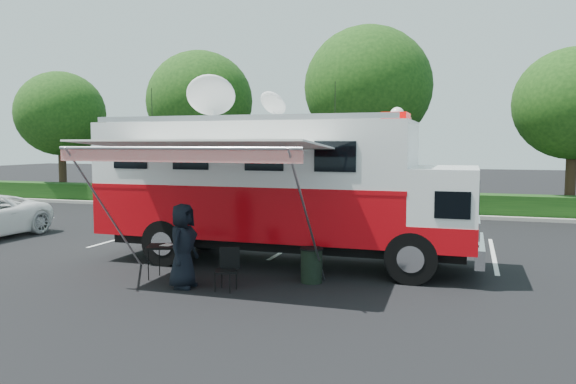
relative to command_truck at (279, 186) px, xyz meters
name	(u,v)px	position (x,y,z in m)	size (l,w,h in m)	color
ground_plane	(282,263)	(0.09, 0.00, -2.09)	(120.00, 120.00, 0.00)	black
back_border	(391,106)	(1.23, 12.90, 2.91)	(60.00, 6.14, 8.87)	#9E998E
stall_lines	(297,243)	(-0.41, 3.00, -2.09)	(24.12, 5.50, 0.01)	silver
command_truck	(279,186)	(0.00, 0.00, 0.00)	(10.16, 2.80, 4.88)	black
awning	(199,148)	(-0.91, -2.90, 1.06)	(5.55, 2.85, 3.35)	white
person	(184,288)	(-1.21, -3.14, -2.09)	(0.93, 0.61, 1.91)	black
folding_table	(168,247)	(-1.93, -2.55, -1.31)	(1.15, 0.99, 0.83)	black
folding_chair	(228,265)	(-0.19, -2.98, -1.54)	(0.59, 0.63, 0.94)	black
trash_bin	(311,265)	(1.41, -1.78, -1.68)	(0.55, 0.55, 0.82)	black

